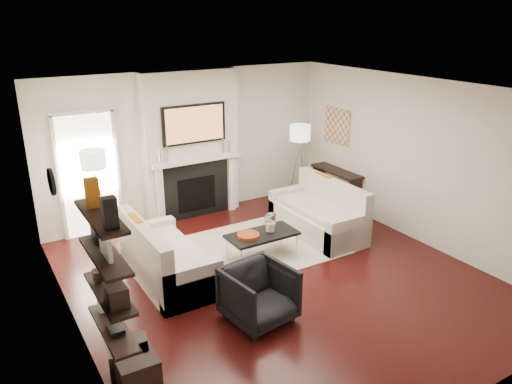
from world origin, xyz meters
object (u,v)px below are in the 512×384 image
loveseat_right_base (317,222)px  coffee_table (262,235)px  ottoman_near (130,360)px  loveseat_left_base (169,267)px  armchair (259,292)px  lamp_left_shade (93,159)px  lamp_right_shade (300,133)px

loveseat_right_base → coffee_table: same height
coffee_table → ottoman_near: (-2.62, -1.57, -0.20)m
loveseat_left_base → armchair: size_ratio=2.29×
loveseat_left_base → lamp_left_shade: lamp_left_shade is taller
coffee_table → ottoman_near: size_ratio=2.75×
lamp_right_shade → ottoman_near: lamp_right_shade is taller
loveseat_left_base → lamp_right_shade: lamp_right_shade is taller
armchair → lamp_right_shade: size_ratio=1.97×
loveseat_right_base → lamp_left_shade: lamp_left_shade is taller
lamp_right_shade → ottoman_near: bearing=-144.3°
lamp_right_shade → coffee_table: bearing=-138.6°
coffee_table → armchair: size_ratio=1.40×
coffee_table → loveseat_right_base: bearing=12.9°
lamp_left_shade → ottoman_near: 3.72m
coffee_table → armchair: 1.68m
coffee_table → armchair: armchair is taller
armchair → lamp_left_shade: (-1.08, 3.28, 1.06)m
loveseat_left_base → ottoman_near: size_ratio=4.50×
loveseat_left_base → lamp_right_shade: size_ratio=4.50×
loveseat_left_base → armchair: armchair is taller
loveseat_left_base → loveseat_right_base: bearing=3.6°
loveseat_left_base → loveseat_right_base: (2.81, 0.18, 0.00)m
loveseat_right_base → lamp_right_shade: bearing=66.6°
coffee_table → lamp_right_shade: 2.74m
loveseat_left_base → lamp_right_shade: bearing=24.6°
lamp_left_shade → ottoman_near: (-0.62, -3.45, -1.25)m
lamp_left_shade → loveseat_left_base: bearing=-74.2°
loveseat_right_base → armchair: size_ratio=2.29×
loveseat_left_base → lamp_right_shade: 3.94m
loveseat_left_base → coffee_table: 1.52m
lamp_right_shade → lamp_left_shade: bearing=177.1°
coffee_table → lamp_left_shade: lamp_left_shade is taller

